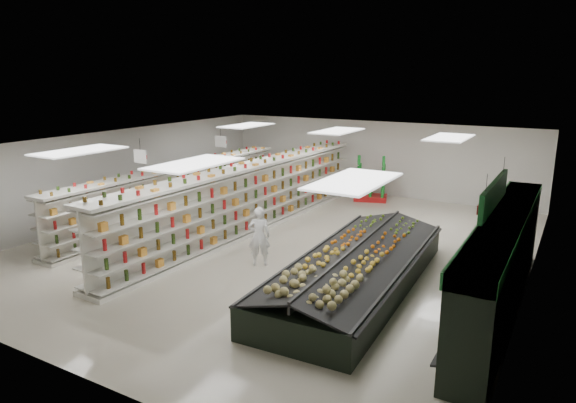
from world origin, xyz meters
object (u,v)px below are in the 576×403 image
Objects in this scene: produce_island at (356,268)px; shopper_main at (259,236)px; gondola_left at (179,194)px; gondola_center at (249,201)px; soda_endcap at (371,180)px; shopper_background at (260,192)px.

shopper_main reaches higher than produce_island.
gondola_left reaches higher than shopper_main.
shopper_main is (-2.92, 0.08, 0.34)m from produce_island.
soda_endcap is at bearing 73.58° from gondola_center.
produce_island is (8.06, -2.62, -0.39)m from gondola_left.
gondola_center reaches higher than produce_island.
shopper_background is at bearing 140.59° from produce_island.
gondola_center is 5.66m from produce_island.
shopper_background is at bearing 117.10° from gondola_center.
gondola_left is 7.95m from soda_endcap.
gondola_center is 2.63m from shopper_background.
gondola_left is 6.72× the size of shopper_main.
soda_endcap is 1.06× the size of shopper_main.
soda_endcap reaches higher than produce_island.
produce_island is at bearing -71.29° from soda_endcap.
shopper_main is at bearing -49.23° from gondola_center.
soda_endcap is at bearing 50.63° from gondola_left.
soda_endcap is (-2.95, 8.72, 0.35)m from produce_island.
shopper_main is at bearing 178.42° from produce_island.
gondola_left is at bearing 167.45° from shopper_background.
soda_endcap reaches higher than shopper_main.
shopper_main is at bearing -89.79° from soda_endcap.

